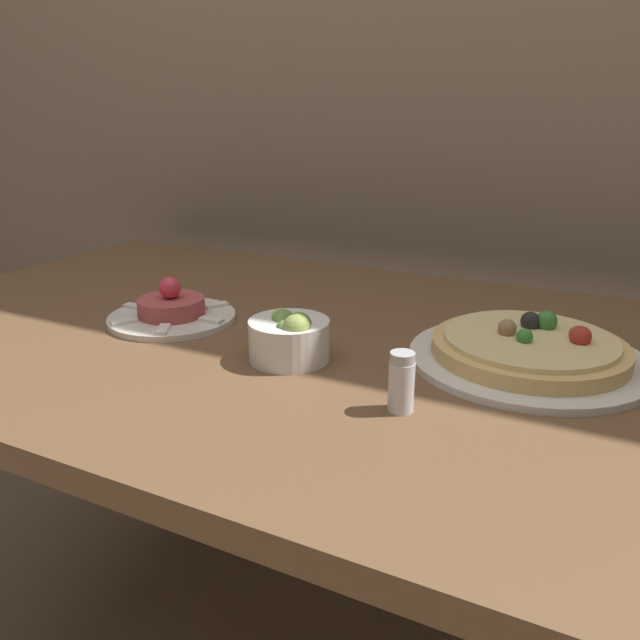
{
  "coord_description": "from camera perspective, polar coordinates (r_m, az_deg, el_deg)",
  "views": [
    {
      "loc": [
        0.43,
        -0.36,
        1.12
      ],
      "look_at": [
        0.05,
        0.4,
        0.83
      ],
      "focal_mm": 35.0,
      "sensor_mm": 36.0,
      "label": 1
    }
  ],
  "objects": [
    {
      "name": "tartare_plate",
      "position": [
        1.05,
        -13.4,
        0.76
      ],
      "size": [
        0.21,
        0.21,
        0.07
      ],
      "color": "silver",
      "rests_on": "dining_table"
    },
    {
      "name": "pizza_plate",
      "position": [
        0.9,
        18.56,
        -2.62
      ],
      "size": [
        0.32,
        0.32,
        0.06
      ],
      "color": "silver",
      "rests_on": "dining_table"
    },
    {
      "name": "dining_table",
      "position": [
        1.0,
        -1.49,
        -6.43
      ],
      "size": [
        1.47,
        0.86,
        0.79
      ],
      "color": "brown",
      "rests_on": "ground_plane"
    },
    {
      "name": "back_wall",
      "position": [
        1.43,
        10.06,
        25.76
      ],
      "size": [
        8.0,
        0.05,
        2.6
      ],
      "color": "#84705B",
      "rests_on": "ground_plane"
    },
    {
      "name": "salt_shaker",
      "position": [
        0.72,
        7.46,
        -5.67
      ],
      "size": [
        0.03,
        0.03,
        0.07
      ],
      "color": "silver",
      "rests_on": "dining_table"
    },
    {
      "name": "small_bowl",
      "position": [
        0.86,
        -2.81,
        -1.5
      ],
      "size": [
        0.11,
        0.11,
        0.07
      ],
      "color": "white",
      "rests_on": "dining_table"
    }
  ]
}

